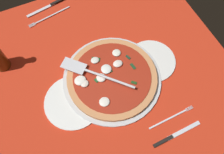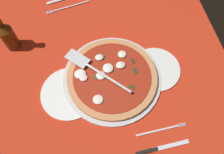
# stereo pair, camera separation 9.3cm
# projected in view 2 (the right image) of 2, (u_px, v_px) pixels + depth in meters

# --- Properties ---
(ground_plane) EXTENTS (1.04, 1.04, 0.01)m
(ground_plane) POSITION_uv_depth(u_px,v_px,m) (107.00, 76.00, 0.96)
(ground_plane) COLOR red
(checker_pattern) EXTENTS (1.04, 1.04, 0.00)m
(checker_pattern) POSITION_uv_depth(u_px,v_px,m) (107.00, 76.00, 0.95)
(checker_pattern) COLOR white
(checker_pattern) RESTS_ON ground_plane
(pizza_pan) EXTENTS (0.40, 0.40, 0.01)m
(pizza_pan) POSITION_uv_depth(u_px,v_px,m) (112.00, 79.00, 0.94)
(pizza_pan) COLOR silver
(pizza_pan) RESTS_ON ground_plane
(dinner_plate_left) EXTENTS (0.20, 0.20, 0.01)m
(dinner_plate_left) POSITION_uv_depth(u_px,v_px,m) (156.00, 69.00, 0.96)
(dinner_plate_left) COLOR white
(dinner_plate_left) RESTS_ON ground_plane
(dinner_plate_right) EXTENTS (0.22, 0.22, 0.01)m
(dinner_plate_right) POSITION_uv_depth(u_px,v_px,m) (69.00, 93.00, 0.91)
(dinner_plate_right) COLOR white
(dinner_plate_right) RESTS_ON ground_plane
(pizza) EXTENTS (0.36, 0.36, 0.03)m
(pizza) POSITION_uv_depth(u_px,v_px,m) (111.00, 77.00, 0.93)
(pizza) COLOR tan
(pizza) RESTS_ON pizza_pan
(pizza_server) EXTENTS (0.23, 0.24, 0.01)m
(pizza_server) POSITION_uv_depth(u_px,v_px,m) (95.00, 70.00, 0.91)
(pizza_server) COLOR silver
(pizza_server) RESTS_ON pizza
(place_setting_near) EXTENTS (0.21, 0.15, 0.01)m
(place_setting_near) POSITION_uv_depth(u_px,v_px,m) (69.00, 2.00, 1.13)
(place_setting_near) COLOR white
(place_setting_near) RESTS_ON ground_plane
(place_setting_far) EXTENTS (0.21, 0.14, 0.01)m
(place_setting_far) POSITION_uv_depth(u_px,v_px,m) (159.00, 140.00, 0.84)
(place_setting_far) COLOR white
(place_setting_far) RESTS_ON ground_plane
(beer_bottle) EXTENTS (0.06, 0.06, 0.22)m
(beer_bottle) POSITION_uv_depth(u_px,v_px,m) (7.00, 34.00, 0.94)
(beer_bottle) COLOR #5B300D
(beer_bottle) RESTS_ON ground_plane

